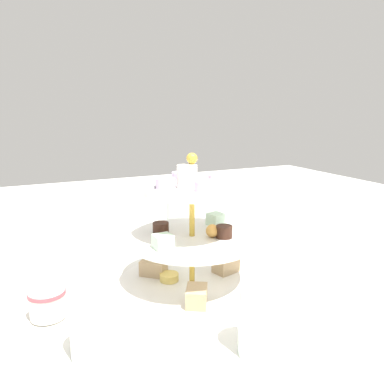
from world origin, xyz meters
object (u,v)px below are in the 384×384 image
(butter_knife_right, at_px, (63,266))
(water_glass_mid_back, at_px, (259,322))
(butter_knife_left, at_px, (325,268))
(water_glass_tall_right, at_px, (179,219))
(tiered_serving_stand, at_px, (192,247))
(water_glass_short_left, at_px, (94,328))
(teacup_with_saucer, at_px, (48,306))

(butter_knife_right, relative_size, water_glass_mid_back, 1.79)
(butter_knife_left, relative_size, butter_knife_right, 1.00)
(water_glass_tall_right, bearing_deg, butter_knife_left, 128.51)
(tiered_serving_stand, bearing_deg, butter_knife_left, 172.14)
(water_glass_tall_right, bearing_deg, water_glass_mid_back, 80.46)
(butter_knife_left, bearing_deg, water_glass_short_left, 96.93)
(water_glass_short_left, relative_size, butter_knife_right, 0.50)
(water_glass_tall_right, height_order, water_glass_mid_back, water_glass_tall_right)
(teacup_with_saucer, xyz_separation_m, butter_knife_right, (-0.05, -0.21, -0.02))
(water_glass_short_left, bearing_deg, butter_knife_right, -89.54)
(water_glass_short_left, distance_m, water_glass_mid_back, 0.22)
(teacup_with_saucer, height_order, butter_knife_left, teacup_with_saucer)
(water_glass_short_left, xyz_separation_m, teacup_with_saucer, (0.05, -0.12, -0.02))
(water_glass_tall_right, xyz_separation_m, butter_knife_right, (0.28, 0.03, -0.06))
(butter_knife_left, height_order, water_glass_mid_back, water_glass_mid_back)
(butter_knife_left, bearing_deg, teacup_with_saucer, 83.05)
(tiered_serving_stand, bearing_deg, butter_knife_right, -44.72)
(water_glass_tall_right, xyz_separation_m, butter_knife_left, (-0.22, 0.27, -0.06))
(tiered_serving_stand, relative_size, butter_knife_left, 1.69)
(butter_knife_right, bearing_deg, water_glass_tall_right, 136.91)
(tiered_serving_stand, bearing_deg, water_glass_short_left, 32.26)
(tiered_serving_stand, xyz_separation_m, water_glass_tall_right, (-0.07, -0.23, -0.02))
(tiered_serving_stand, relative_size, butter_knife_right, 1.69)
(teacup_with_saucer, distance_m, butter_knife_left, 0.55)
(tiered_serving_stand, height_order, water_glass_mid_back, tiered_serving_stand)
(water_glass_short_left, height_order, water_glass_mid_back, water_glass_mid_back)
(tiered_serving_stand, xyz_separation_m, butter_knife_right, (0.21, -0.21, -0.08))
(water_glass_short_left, height_order, teacup_with_saucer, water_glass_short_left)
(water_glass_tall_right, height_order, teacup_with_saucer, water_glass_tall_right)
(teacup_with_saucer, bearing_deg, water_glass_tall_right, -144.24)
(tiered_serving_stand, distance_m, teacup_with_saucer, 0.26)
(tiered_serving_stand, height_order, butter_knife_right, tiered_serving_stand)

